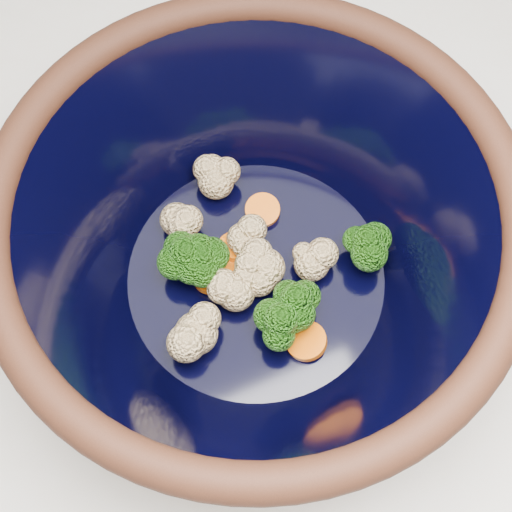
# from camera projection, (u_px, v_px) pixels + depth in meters

# --- Properties ---
(ground) EXTENTS (3.00, 3.00, 0.00)m
(ground) POSITION_uv_depth(u_px,v_px,m) (235.00, 418.00, 1.45)
(ground) COLOR #9E7A54
(ground) RESTS_ON ground
(counter) EXTENTS (1.20, 1.20, 0.90)m
(counter) POSITION_uv_depth(u_px,v_px,m) (227.00, 356.00, 1.04)
(counter) COLOR white
(counter) RESTS_ON ground
(mixing_bowl) EXTENTS (0.46, 0.46, 0.16)m
(mixing_bowl) POSITION_uv_depth(u_px,v_px,m) (256.00, 247.00, 0.51)
(mixing_bowl) COLOR black
(mixing_bowl) RESTS_ON counter
(vegetable_pile) EXTENTS (0.18, 0.18, 0.05)m
(vegetable_pile) POSITION_uv_depth(u_px,v_px,m) (251.00, 270.00, 0.54)
(vegetable_pile) COLOR #608442
(vegetable_pile) RESTS_ON mixing_bowl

